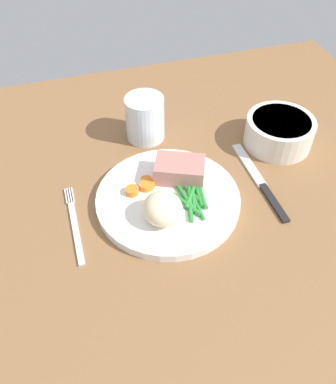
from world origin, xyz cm
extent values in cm
cube|color=brown|center=(0.00, 0.00, 1.00)|extent=(120.00, 90.00, 2.00)
cylinder|color=white|center=(3.77, -1.36, 2.80)|extent=(24.43, 24.43, 1.60)
cube|color=#B2756B|center=(7.07, 2.49, 5.34)|extent=(10.06, 8.60, 3.47)
ellipsoid|color=beige|center=(1.57, -5.75, 5.94)|extent=(6.25, 6.59, 4.68)
cylinder|color=orange|center=(0.65, 1.53, 4.13)|extent=(2.23, 2.23, 1.06)
cylinder|color=orange|center=(1.13, 1.73, 4.12)|extent=(2.32, 2.32, 1.04)
cylinder|color=orange|center=(1.10, 2.83, 4.05)|extent=(1.95, 1.95, 0.90)
cylinder|color=orange|center=(-1.83, 1.08, 4.15)|extent=(2.24, 2.24, 1.11)
cylinder|color=#2D8C38|center=(6.09, -4.36, 4.00)|extent=(3.52, 5.91, 0.79)
cylinder|color=#2D8C38|center=(7.61, -1.81, 3.93)|extent=(2.83, 6.81, 0.65)
cylinder|color=#2D8C38|center=(6.25, -2.08, 3.99)|extent=(1.84, 8.37, 0.78)
cylinder|color=#2D8C38|center=(7.32, -2.72, 4.01)|extent=(3.95, 5.30, 0.83)
cylinder|color=#2D8C38|center=(7.91, -2.15, 3.94)|extent=(2.72, 7.65, 0.69)
cylinder|color=#2D8C38|center=(9.39, -1.82, 4.00)|extent=(2.08, 7.85, 0.81)
cylinder|color=#2D8C38|center=(9.07, -2.87, 3.97)|extent=(1.24, 6.49, 0.75)
cylinder|color=#2D8C38|center=(7.68, -4.44, 3.91)|extent=(0.69, 7.37, 0.62)
cylinder|color=#2D8C38|center=(8.70, -2.72, 3.97)|extent=(1.48, 5.65, 0.74)
cylinder|color=#2D8C38|center=(6.65, -4.29, 3.97)|extent=(2.82, 7.61, 0.75)
cube|color=silver|center=(-12.20, -3.36, 2.20)|extent=(1.00, 13.00, 0.40)
cube|color=silver|center=(-12.80, 4.94, 2.20)|extent=(0.24, 3.60, 0.40)
cube|color=silver|center=(-12.40, 4.94, 2.20)|extent=(0.24, 3.60, 0.40)
cube|color=silver|center=(-12.00, 4.94, 2.20)|extent=(0.24, 3.60, 0.40)
cube|color=silver|center=(-11.60, 4.94, 2.20)|extent=(0.24, 3.60, 0.40)
cube|color=black|center=(21.00, -6.86, 2.20)|extent=(1.30, 9.00, 0.64)
cube|color=silver|center=(21.00, 3.14, 2.20)|extent=(1.70, 12.00, 0.40)
cylinder|color=silver|center=(4.76, 17.29, 6.43)|extent=(7.60, 7.60, 8.85)
cylinder|color=silver|center=(4.76, 17.29, 4.73)|extent=(6.99, 6.99, 5.46)
cylinder|color=silver|center=(29.05, 7.60, 4.80)|extent=(13.11, 13.11, 5.60)
cylinder|color=#B24C3F|center=(29.05, 7.60, 6.06)|extent=(11.14, 11.14, 3.08)
camera|label=1|loc=(-9.48, -44.85, 52.40)|focal=37.04mm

